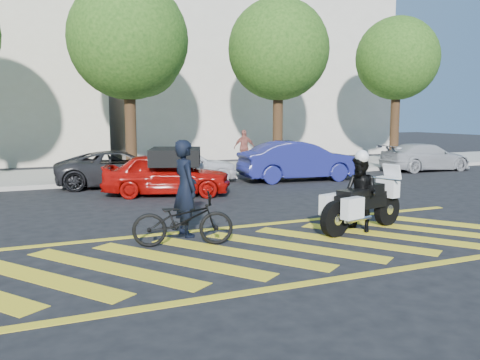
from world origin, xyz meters
name	(u,v)px	position (x,y,z in m)	size (l,w,h in m)	color
ground	(268,249)	(0.00, 0.00, 0.00)	(90.00, 90.00, 0.00)	black
sidewalk	(132,174)	(0.00, 12.00, 0.07)	(60.00, 5.00, 0.15)	#9E998E
crosswalk	(266,249)	(-0.04, 0.00, 0.00)	(12.33, 4.00, 0.01)	gold
building_right	(246,63)	(9.00, 21.00, 5.50)	(16.00, 8.00, 11.00)	beige
tree_center	(131,44)	(0.13, 12.06, 5.10)	(4.60, 4.60, 7.56)	black
tree_right	(280,53)	(6.63, 12.06, 5.05)	(4.40, 4.40, 7.41)	black
tree_far_right	(398,62)	(13.13, 12.06, 4.94)	(4.00, 4.00, 7.10)	black
officer_bike	(185,188)	(-1.05, 1.61, 0.97)	(0.70, 0.46, 1.93)	black
bicycle	(183,220)	(-1.33, 0.87, 0.49)	(0.65, 1.86, 0.98)	black
police_motorcycle	(362,204)	(2.43, 0.52, 0.58)	(2.39, 1.08, 1.07)	black
officer_moto	(361,194)	(2.41, 0.53, 0.79)	(0.76, 0.60, 1.57)	black
red_convertible	(167,174)	(-0.02, 6.71, 0.64)	(1.52, 3.78, 1.29)	#A30B07
parked_mid_left	(122,168)	(-0.90, 9.20, 0.60)	(2.00, 4.34, 1.21)	black
parked_mid_right	(183,165)	(1.24, 9.15, 0.64)	(1.52, 3.78, 1.29)	silver
parked_right	(299,161)	(5.33, 8.07, 0.72)	(1.53, 4.39, 1.45)	navy
parked_far_right	(425,157)	(11.96, 8.75, 0.59)	(1.64, 4.04, 1.17)	#9D9FA4
pedestrian_right	(244,148)	(5.09, 12.47, 0.95)	(0.93, 0.39, 1.59)	#A05549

